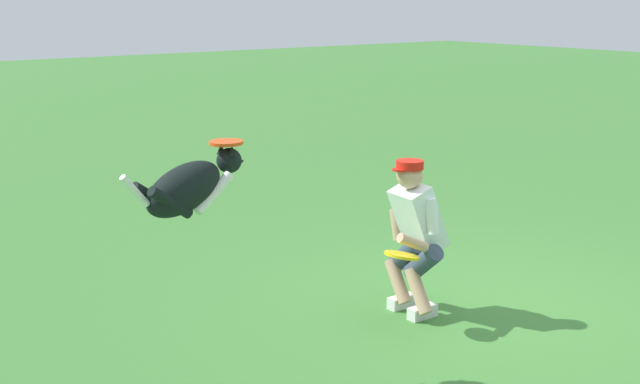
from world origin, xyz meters
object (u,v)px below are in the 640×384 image
Objects in this scene: dog at (189,187)px; frisbee_flying at (226,143)px; person at (414,232)px; frisbee_held at (402,255)px.

frisbee_flying reaches higher than dog.
frisbee_flying is at bearing 0.60° from dog.
dog is (2.09, 0.09, 0.68)m from person.
frisbee_held is (0.33, 0.21, -0.09)m from person.
dog is 1.93m from frisbee_held.
dog is 0.41m from frisbee_flying.
frisbee_flying is at bearing 7.24° from person.
frisbee_flying is (-0.32, -0.06, 0.25)m from dog.
frisbee_held is at bearing 38.35° from person.
person is 2.00m from frisbee_flying.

